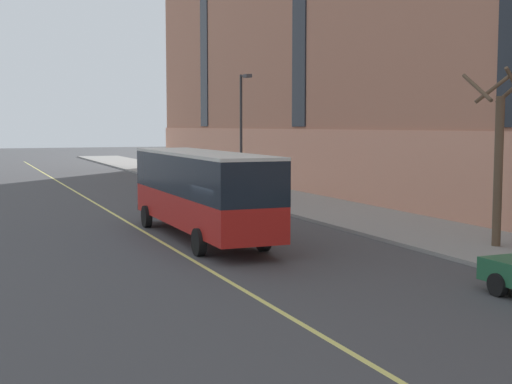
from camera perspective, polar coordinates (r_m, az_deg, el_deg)
The scene contains 10 objects.
ground_plane at distance 25.60m, azimuth -2.02°, elevation -5.12°, with size 260.00×260.00×0.00m, color #424244.
sidewalk at distance 32.68m, azimuth 12.23°, elevation -2.82°, with size 5.97×160.00×0.15m, color gray.
city_bus at distance 29.14m, azimuth -4.46°, elevation 0.27°, with size 2.81×12.07×3.58m.
parked_car_red_0 at distance 41.08m, azimuth -1.79°, elevation -0.06°, with size 2.01×4.26×1.56m.
parked_car_champagne_1 at distance 56.41m, azimuth -7.74°, elevation 1.37°, with size 2.12×4.77×1.56m.
parked_car_red_2 at distance 47.44m, azimuth -4.93°, elevation 0.65°, with size 1.96×4.73×1.56m.
street_tree_mid_block at distance 27.92m, azimuth 18.80°, elevation 2.86°, with size 2.06×2.00×6.59m.
street_lamp at distance 44.23m, azimuth -1.10°, elevation 5.49°, with size 0.36×1.48×7.62m.
fire_hydrant at distance 48.82m, azimuth -3.22°, elevation 0.46°, with size 0.42×0.24×0.72m.
lane_centerline at distance 27.96m, azimuth -7.11°, elevation -4.26°, with size 0.16×140.00×0.01m, color #E0D66B.
Camera 1 is at (-8.73, -23.61, 4.65)m, focal length 50.00 mm.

